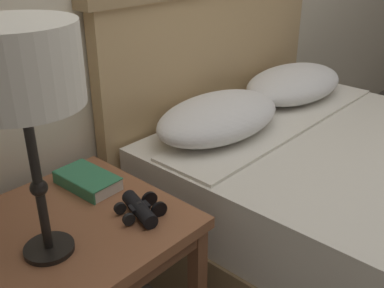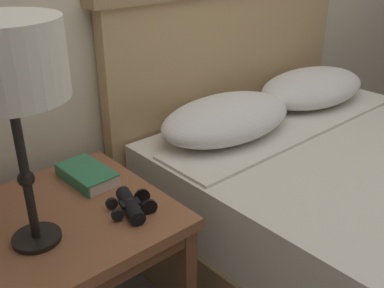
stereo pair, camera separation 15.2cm
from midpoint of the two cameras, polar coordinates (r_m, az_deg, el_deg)
nightstand at (r=1.41m, az=-12.47°, el=-11.21°), size 0.58×0.58×0.56m
table_lamp at (r=1.07m, az=-18.94°, el=9.39°), size 0.28×0.28×0.59m
book_on_nightstand at (r=1.51m, az=-10.47°, el=-3.94°), size 0.13×0.22×0.04m
binoculars_pair at (r=1.34m, az=-4.55°, el=-7.85°), size 0.15×0.16×0.05m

